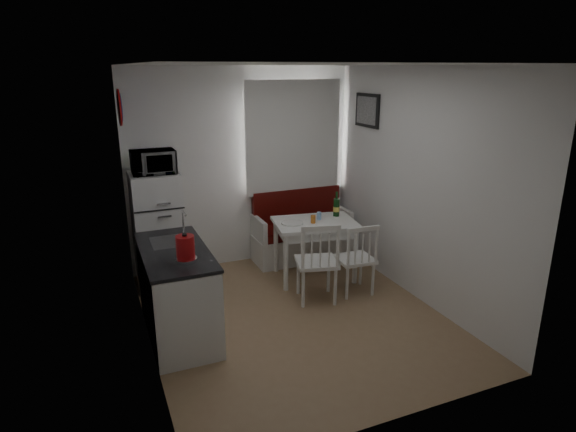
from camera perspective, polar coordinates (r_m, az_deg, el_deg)
name	(u,v)px	position (r m, az deg, el deg)	size (l,w,h in m)	color
floor	(294,317)	(5.30, 0.77, -11.83)	(3.00, 3.50, 0.02)	#987650
ceiling	(296,64)	(4.63, 0.91, 17.55)	(3.00, 3.50, 0.02)	white
wall_back	(242,168)	(6.40, -5.48, 5.67)	(3.00, 0.02, 2.60)	white
wall_front	(398,263)	(3.36, 12.91, -5.49)	(3.00, 0.02, 2.60)	white
wall_left	(140,218)	(4.45, -17.18, -0.21)	(0.02, 3.50, 2.60)	white
wall_right	(418,187)	(5.56, 15.17, 3.38)	(0.02, 3.50, 2.60)	white
window	(292,141)	(6.56, 0.43, 8.90)	(1.22, 0.06, 1.47)	white
curtain	(294,138)	(6.49, 0.68, 9.26)	(1.35, 0.02, 1.50)	white
kitchen_counter	(177,291)	(4.93, -13.01, -8.71)	(0.62, 1.32, 1.16)	white
wall_sign	(120,108)	(5.72, -19.27, 12.04)	(0.40, 0.40, 0.03)	#1C3FA8
picture_frame	(367,110)	(6.32, 9.35, 12.25)	(0.04, 0.52, 0.42)	black
bench	(301,236)	(6.71, 1.57, -2.40)	(1.35, 0.52, 0.97)	white
dining_table	(315,228)	(5.99, 3.20, -1.40)	(1.10, 0.85, 0.75)	white
chair_left	(321,254)	(5.35, 3.91, -4.55)	(0.55, 0.53, 0.52)	white
chair_right	(359,252)	(5.60, 8.44, -4.26)	(0.44, 0.42, 0.47)	white
fridge	(158,230)	(5.99, -15.12, -1.62)	(0.56, 0.56, 1.40)	white
microwave	(153,162)	(5.73, -15.69, 6.18)	(0.49, 0.33, 0.27)	white
kettle	(185,248)	(4.40, -12.07, -3.69)	(0.20, 0.20, 0.27)	#A90D10
wine_bottle	(336,204)	(6.16, 5.77, 1.43)	(0.08, 0.08, 0.32)	#123814
drinking_glass_orange	(313,219)	(5.89, 3.00, -0.38)	(0.06, 0.06, 0.10)	orange
drinking_glass_blue	(319,216)	(6.03, 3.70, 0.02)	(0.06, 0.06, 0.10)	#87B3E6
plate	(292,223)	(5.86, 0.49, -0.84)	(0.27, 0.27, 0.02)	white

